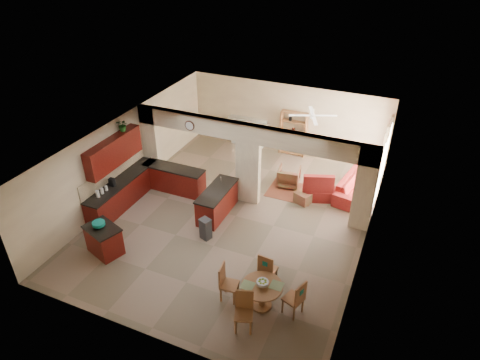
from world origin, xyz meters
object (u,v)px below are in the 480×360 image
at_px(armchair, 289,177).
at_px(kitchen_island, 104,240).
at_px(sofa, 357,186).
at_px(dining_table, 262,292).

bearing_deg(armchair, kitchen_island, 48.77).
height_order(kitchen_island, sofa, kitchen_island).
relative_size(kitchen_island, dining_table, 1.17).
relative_size(sofa, armchair, 3.07).
bearing_deg(sofa, dining_table, 177.84).
distance_m(dining_table, sofa, 6.09).
distance_m(sofa, armchair, 2.36).
xyz_separation_m(kitchen_island, dining_table, (4.80, -0.10, 0.03)).
distance_m(dining_table, armchair, 5.73).
distance_m(kitchen_island, dining_table, 4.80).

